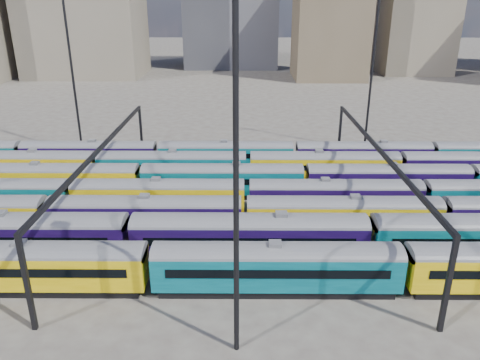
{
  "coord_description": "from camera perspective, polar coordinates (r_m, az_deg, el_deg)",
  "views": [
    {
      "loc": [
        -4.58,
        -48.24,
        23.01
      ],
      "look_at": [
        -4.93,
        2.83,
        3.0
      ],
      "focal_mm": 35.0,
      "sensor_mm": 36.0,
      "label": 1
    }
  ],
  "objects": [
    {
      "name": "ground",
      "position": [
        53.64,
        5.27,
        -4.1
      ],
      "size": [
        500.0,
        500.0,
        0.0
      ],
      "primitive_type": "plane",
      "color": "#46403C",
      "rests_on": "ground"
    },
    {
      "name": "rake_1",
      "position": [
        43.23,
        1.14,
        -6.4
      ],
      "size": [
        154.14,
        3.22,
        5.43
      ],
      "color": "black",
      "rests_on": "ground"
    },
    {
      "name": "rake_2",
      "position": [
        47.81,
        0.51,
        -3.87
      ],
      "size": [
        120.83,
        2.95,
        4.96
      ],
      "color": "black",
      "rests_on": "ground"
    },
    {
      "name": "rake_3",
      "position": [
        53.41,
        11.51,
        -1.59
      ],
      "size": [
        137.83,
        2.88,
        4.84
      ],
      "color": "black",
      "rests_on": "ground"
    },
    {
      "name": "rake_4",
      "position": [
        57.08,
        -2.16,
        0.42
      ],
      "size": [
        140.3,
        2.93,
        4.93
      ],
      "color": "black",
      "rests_on": "ground"
    },
    {
      "name": "rake_5",
      "position": [
        61.72,
        1.01,
        2.07
      ],
      "size": [
        119.88,
        2.92,
        4.92
      ],
      "color": "black",
      "rests_on": "ground"
    },
    {
      "name": "rake_6",
      "position": [
        66.88,
        6.66,
        3.39
      ],
      "size": [
        116.33,
        2.84,
        4.77
      ],
      "color": "black",
      "rests_on": "ground"
    },
    {
      "name": "gantry_1",
      "position": [
        53.18,
        -16.5,
        2.73
      ],
      "size": [
        0.35,
        40.35,
        8.03
      ],
      "color": "black",
      "rests_on": "ground"
    },
    {
      "name": "gantry_2",
      "position": [
        52.94,
        16.38,
        2.66
      ],
      "size": [
        0.35,
        40.35,
        8.03
      ],
      "color": "black",
      "rests_on": "ground"
    },
    {
      "name": "mast_1",
      "position": [
        75.24,
        -19.91,
        13.27
      ],
      "size": [
        1.4,
        0.5,
        25.6
      ],
      "color": "black",
      "rests_on": "ground"
    },
    {
      "name": "mast_2",
      "position": [
        27.75,
        -0.5,
        2.39
      ],
      "size": [
        1.4,
        0.5,
        25.6
      ],
      "color": "black",
      "rests_on": "ground"
    },
    {
      "name": "mast_3",
      "position": [
        75.39,
        15.91,
        13.72
      ],
      "size": [
        1.4,
        0.5,
        25.6
      ],
      "color": "black",
      "rests_on": "ground"
    }
  ]
}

